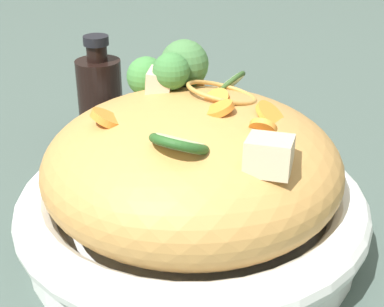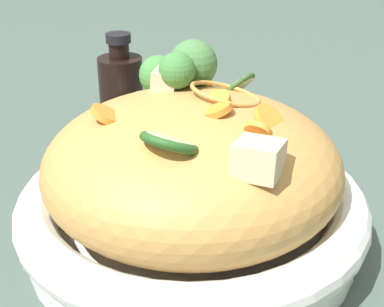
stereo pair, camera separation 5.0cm
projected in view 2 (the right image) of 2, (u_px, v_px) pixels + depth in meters
ground_plane at (192, 241)px, 0.55m from camera, size 3.00×3.00×0.00m
serving_bowl at (192, 213)px, 0.53m from camera, size 0.32×0.32×0.06m
noodle_heap at (192, 165)px, 0.51m from camera, size 0.27×0.27×0.13m
broccoli_florets at (176, 70)px, 0.56m from camera, size 0.10×0.08×0.07m
carrot_coins at (199, 111)px, 0.48m from camera, size 0.13×0.17×0.03m
zucchini_slices at (199, 118)px, 0.48m from camera, size 0.20×0.12×0.04m
chicken_chunks at (220, 127)px, 0.46m from camera, size 0.17×0.11×0.04m
soy_sauce_bottle at (122, 96)px, 0.73m from camera, size 0.06×0.06×0.14m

